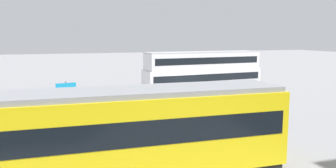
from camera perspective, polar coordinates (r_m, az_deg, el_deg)
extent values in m
plane|color=gray|center=(29.17, 3.35, -2.31)|extent=(160.00, 160.00, 0.00)
cube|color=white|center=(32.12, 5.88, 0.93)|extent=(11.53, 3.06, 1.85)
cube|color=white|center=(31.95, 5.93, 3.92)|extent=(11.18, 2.95, 1.50)
cube|color=black|center=(32.09, 5.89, 1.32)|extent=(10.96, 3.06, 0.64)
cube|color=black|center=(31.95, 5.93, 4.05)|extent=(10.61, 2.94, 0.60)
cube|color=#193FA5|center=(32.21, 5.87, -0.27)|extent=(11.30, 3.09, 0.24)
cube|color=#B2B2B7|center=(31.91, 5.95, 5.35)|extent=(11.18, 2.95, 0.10)
cylinder|color=black|center=(30.71, 0.05, -0.82)|extent=(1.13, 2.42, 1.00)
cylinder|color=black|center=(33.82, 10.54, -0.13)|extent=(1.13, 2.42, 1.00)
cube|color=yellow|center=(12.72, -9.84, -8.32)|extent=(13.60, 3.07, 2.87)
cube|color=black|center=(12.64, -9.87, -7.07)|extent=(13.06, 3.08, 0.90)
cube|color=gray|center=(12.38, -10.01, -1.49)|extent=(13.32, 2.86, 0.20)
cylinder|color=#4C3F2D|center=(21.12, -4.16, -5.23)|extent=(0.14, 0.14, 0.79)
cylinder|color=#4C3F2D|center=(21.09, -3.57, -5.24)|extent=(0.14, 0.14, 0.79)
cylinder|color=#335938|center=(20.96, -3.89, -3.37)|extent=(0.42, 0.42, 0.61)
sphere|color=tan|center=(20.88, -3.90, -2.26)|extent=(0.21, 0.21, 0.21)
cylinder|color=black|center=(21.89, 16.38, -5.03)|extent=(0.14, 0.14, 0.82)
cylinder|color=black|center=(21.78, 16.86, -5.12)|extent=(0.14, 0.14, 0.82)
cylinder|color=maroon|center=(21.68, 16.70, -3.20)|extent=(0.41, 0.41, 0.63)
sphere|color=tan|center=(21.61, 16.74, -2.09)|extent=(0.22, 0.22, 0.22)
cube|color=gray|center=(23.36, -3.88, -2.30)|extent=(9.27, 0.89, 0.06)
cube|color=gray|center=(23.46, -3.87, -3.50)|extent=(9.27, 0.89, 0.06)
cylinder|color=gray|center=(25.44, 5.98, -2.67)|extent=(0.07, 0.07, 1.05)
cylinder|color=gray|center=(23.46, -3.87, -3.56)|extent=(0.07, 0.07, 1.05)
cylinder|color=gray|center=(22.29, -15.16, -4.45)|extent=(0.07, 0.07, 1.05)
cylinder|color=slate|center=(22.66, -16.72, -2.57)|extent=(0.10, 0.10, 2.39)
cube|color=#1999D8|center=(22.50, -16.78, -0.72)|extent=(1.26, 0.25, 0.70)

